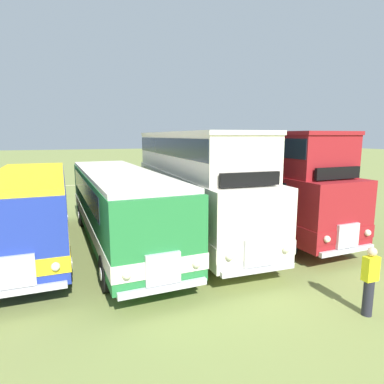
{
  "coord_description": "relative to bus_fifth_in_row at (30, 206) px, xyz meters",
  "views": [
    {
      "loc": [
        2.97,
        -13.39,
        4.33
      ],
      "look_at": [
        8.29,
        0.67,
        1.78
      ],
      "focal_mm": 31.09,
      "sensor_mm": 36.0,
      "label": 1
    }
  ],
  "objects": [
    {
      "name": "bus_fifth_in_row",
      "position": [
        0.0,
        0.0,
        0.0
      ],
      "size": [
        2.7,
        9.81,
        2.99
      ],
      "color": "#1E339E",
      "rests_on": "ground"
    },
    {
      "name": "bus_sixth_in_row",
      "position": [
        3.21,
        -0.41,
        0.01
      ],
      "size": [
        3.0,
        11.22,
        2.99
      ],
      "color": "#237538",
      "rests_on": "ground"
    },
    {
      "name": "bus_seventh_in_row",
      "position": [
        6.42,
        -0.19,
        0.72
      ],
      "size": [
        2.85,
        11.13,
        4.49
      ],
      "color": "silver",
      "rests_on": "ground"
    },
    {
      "name": "bus_eighth_in_row",
      "position": [
        9.62,
        0.24,
        0.72
      ],
      "size": [
        2.99,
        11.35,
        4.49
      ],
      "color": "maroon",
      "rests_on": "ground"
    },
    {
      "name": "marshal_person",
      "position": [
        8.02,
        -7.95,
        -0.86
      ],
      "size": [
        0.36,
        0.24,
        1.73
      ],
      "color": "#23232D",
      "rests_on": "ground"
    },
    {
      "name": "rope_fence_line",
      "position": [
        -1.6,
        10.82,
        -1.03
      ],
      "size": [
        28.54,
        0.08,
        1.05
      ],
      "color": "#8C704C",
      "rests_on": "ground"
    }
  ]
}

